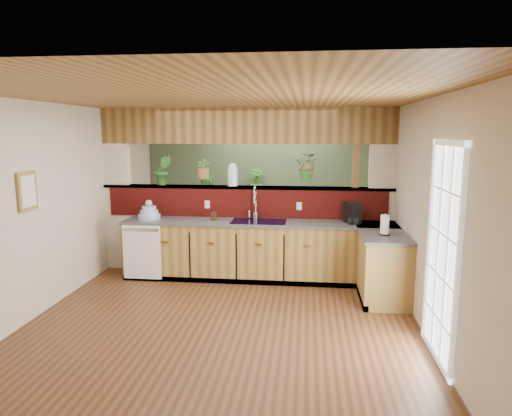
# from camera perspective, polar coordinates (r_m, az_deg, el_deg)

# --- Properties ---
(ground) EXTENTS (4.60, 7.00, 0.01)m
(ground) POSITION_cam_1_polar(r_m,az_deg,el_deg) (6.23, -2.97, -11.53)
(ground) COLOR #4E2D18
(ground) RESTS_ON ground
(ceiling) EXTENTS (4.60, 7.00, 0.01)m
(ceiling) POSITION_cam_1_polar(r_m,az_deg,el_deg) (5.83, -3.20, 13.10)
(ceiling) COLOR brown
(ceiling) RESTS_ON ground
(wall_back) EXTENTS (4.60, 0.02, 2.60)m
(wall_back) POSITION_cam_1_polar(r_m,az_deg,el_deg) (9.33, 0.46, 3.74)
(wall_back) COLOR beige
(wall_back) RESTS_ON ground
(wall_front) EXTENTS (4.60, 0.02, 2.60)m
(wall_front) POSITION_cam_1_polar(r_m,az_deg,el_deg) (2.60, -16.13, -11.77)
(wall_front) COLOR beige
(wall_front) RESTS_ON ground
(wall_left) EXTENTS (0.02, 7.00, 2.60)m
(wall_left) POSITION_cam_1_polar(r_m,az_deg,el_deg) (6.66, -22.99, 0.69)
(wall_left) COLOR beige
(wall_left) RESTS_ON ground
(wall_right) EXTENTS (0.02, 7.00, 2.60)m
(wall_right) POSITION_cam_1_polar(r_m,az_deg,el_deg) (5.96, 19.29, -0.04)
(wall_right) COLOR beige
(wall_right) RESTS_ON ground
(pass_through_partition) EXTENTS (4.60, 0.21, 2.60)m
(pass_through_partition) POSITION_cam_1_polar(r_m,az_deg,el_deg) (7.22, -1.08, 1.19)
(pass_through_partition) COLOR beige
(pass_through_partition) RESTS_ON ground
(pass_through_ledge) EXTENTS (4.60, 0.21, 0.04)m
(pass_through_ledge) POSITION_cam_1_polar(r_m,az_deg,el_deg) (7.20, -1.32, 2.60)
(pass_through_ledge) COLOR brown
(pass_through_ledge) RESTS_ON ground
(header_beam) EXTENTS (4.60, 0.15, 0.55)m
(header_beam) POSITION_cam_1_polar(r_m,az_deg,el_deg) (7.15, -1.35, 10.23)
(header_beam) COLOR brown
(header_beam) RESTS_ON ground
(sage_backwall) EXTENTS (4.55, 0.02, 2.55)m
(sage_backwall) POSITION_cam_1_polar(r_m,az_deg,el_deg) (9.31, 0.45, 3.72)
(sage_backwall) COLOR #485C3F
(sage_backwall) RESTS_ON ground
(countertop) EXTENTS (4.14, 1.52, 0.90)m
(countertop) POSITION_cam_1_polar(r_m,az_deg,el_deg) (6.84, 5.17, -5.67)
(countertop) COLOR olive
(countertop) RESTS_ON ground
(dishwasher) EXTENTS (0.58, 0.03, 0.82)m
(dishwasher) POSITION_cam_1_polar(r_m,az_deg,el_deg) (7.07, -14.08, -5.35)
(dishwasher) COLOR white
(dishwasher) RESTS_ON ground
(navy_sink) EXTENTS (0.82, 0.50, 0.18)m
(navy_sink) POSITION_cam_1_polar(r_m,az_deg,el_deg) (6.89, 0.34, -2.33)
(navy_sink) COLOR black
(navy_sink) RESTS_ON countertop
(french_door) EXTENTS (0.06, 1.02, 2.16)m
(french_door) POSITION_cam_1_polar(r_m,az_deg,el_deg) (4.77, 22.20, -5.55)
(french_door) COLOR white
(french_door) RESTS_ON ground
(framed_print) EXTENTS (0.04, 0.35, 0.45)m
(framed_print) POSITION_cam_1_polar(r_m,az_deg,el_deg) (5.94, -26.67, 1.90)
(framed_print) COLOR olive
(framed_print) RESTS_ON wall_left
(faucet) EXTENTS (0.23, 0.23, 0.52)m
(faucet) POSITION_cam_1_polar(r_m,az_deg,el_deg) (6.98, -0.15, 0.81)
(faucet) COLOR #B7B7B2
(faucet) RESTS_ON countertop
(dish_stack) EXTENTS (0.34, 0.34, 0.30)m
(dish_stack) POSITION_cam_1_polar(r_m,az_deg,el_deg) (7.24, -13.21, -0.62)
(dish_stack) COLOR #A1B5D0
(dish_stack) RESTS_ON countertop
(soap_dispenser) EXTENTS (0.09, 0.09, 0.18)m
(soap_dispenser) POSITION_cam_1_polar(r_m,az_deg,el_deg) (6.99, -5.30, -0.77)
(soap_dispenser) COLOR #3D2B16
(soap_dispenser) RESTS_ON countertop
(coffee_maker) EXTENTS (0.16, 0.28, 0.31)m
(coffee_maker) POSITION_cam_1_polar(r_m,az_deg,el_deg) (6.87, 11.97, -0.69)
(coffee_maker) COLOR black
(coffee_maker) RESTS_ON countertop
(paper_towel) EXTENTS (0.13, 0.13, 0.29)m
(paper_towel) POSITION_cam_1_polar(r_m,az_deg,el_deg) (6.17, 15.79, -2.10)
(paper_towel) COLOR black
(paper_towel) RESTS_ON countertop
(glass_jar) EXTENTS (0.16, 0.16, 0.36)m
(glass_jar) POSITION_cam_1_polar(r_m,az_deg,el_deg) (7.21, -2.94, 4.19)
(glass_jar) COLOR silver
(glass_jar) RESTS_ON pass_through_ledge
(ledge_plant_left) EXTENTS (0.32, 0.29, 0.47)m
(ledge_plant_left) POSITION_cam_1_polar(r_m,az_deg,el_deg) (7.47, -11.53, 4.63)
(ledge_plant_left) COLOR #296121
(ledge_plant_left) RESTS_ON pass_through_ledge
(hanging_plant_a) EXTENTS (0.23, 0.18, 0.55)m
(hanging_plant_a) POSITION_cam_1_polar(r_m,az_deg,el_deg) (7.29, -6.63, 5.55)
(hanging_plant_a) COLOR brown
(hanging_plant_a) RESTS_ON header_beam
(hanging_plant_b) EXTENTS (0.45, 0.42, 0.52)m
(hanging_plant_b) POSITION_cam_1_polar(r_m,az_deg,el_deg) (7.09, 6.48, 6.63)
(hanging_plant_b) COLOR brown
(hanging_plant_b) RESTS_ON header_beam
(shelving_console) EXTENTS (1.57, 0.99, 1.03)m
(shelving_console) POSITION_cam_1_polar(r_m,az_deg,el_deg) (9.25, -2.31, -1.33)
(shelving_console) COLOR black
(shelving_console) RESTS_ON ground
(shelf_plant_a) EXTENTS (0.22, 0.17, 0.38)m
(shelf_plant_a) POSITION_cam_1_polar(r_m,az_deg,el_deg) (9.25, -5.77, 3.04)
(shelf_plant_a) COLOR #296121
(shelf_plant_a) RESTS_ON shelving_console
(shelf_plant_b) EXTENTS (0.35, 0.35, 0.51)m
(shelf_plant_b) POSITION_cam_1_polar(r_m,az_deg,el_deg) (9.09, 0.08, 3.38)
(shelf_plant_b) COLOR #296121
(shelf_plant_b) RESTS_ON shelving_console
(floor_plant) EXTENTS (0.69, 0.62, 0.71)m
(floor_plant) POSITION_cam_1_polar(r_m,az_deg,el_deg) (8.31, 6.16, -3.63)
(floor_plant) COLOR #296121
(floor_plant) RESTS_ON ground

